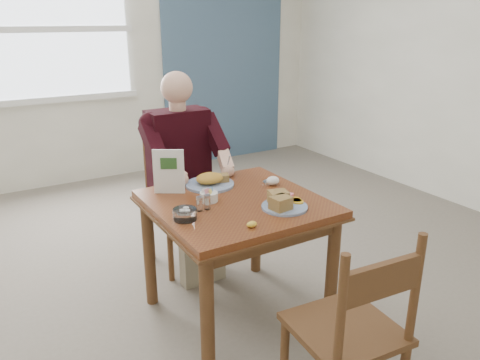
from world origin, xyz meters
TOP-DOWN VIEW (x-y plane):
  - floor at (0.00, 0.00)m, footprint 6.00×6.00m
  - wall_back at (0.00, 3.00)m, footprint 5.50×0.00m
  - accent_panel at (1.60, 2.98)m, footprint 1.60×0.02m
  - lemon_wedge at (-0.11, -0.35)m, footprint 0.07×0.06m
  - napkin at (0.32, 0.10)m, footprint 0.09×0.08m
  - metal_dish at (0.32, 0.14)m, footprint 0.11×0.11m
  - window at (-0.40, 2.97)m, footprint 1.72×0.04m
  - table at (0.00, 0.00)m, footprint 0.92×0.92m
  - chair_far at (0.00, 0.80)m, footprint 0.42×0.42m
  - chair_near at (0.01, -0.94)m, footprint 0.45×0.45m
  - diner at (0.00, 0.71)m, footprint 0.53×0.56m
  - near_plate at (0.15, -0.22)m, footprint 0.26×0.25m
  - far_plate at (-0.01, 0.28)m, footprint 0.37×0.37m
  - caddy at (-0.14, 0.06)m, footprint 0.12×0.12m
  - shakers at (-0.22, -0.03)m, footprint 0.08×0.04m
  - creamer at (-0.35, -0.09)m, footprint 0.15×0.15m
  - menu at (-0.27, 0.29)m, footprint 0.16×0.10m

SIDE VIEW (x-z plane):
  - floor at x=0.00m, z-range 0.00..0.00m
  - chair_far at x=0.00m, z-range 0.00..0.95m
  - chair_near at x=0.01m, z-range 0.00..0.95m
  - table at x=0.00m, z-range 0.26..1.01m
  - metal_dish at x=0.32m, z-range 0.75..0.76m
  - lemon_wedge at x=-0.11m, z-range 0.75..0.78m
  - napkin at x=0.32m, z-range 0.75..0.80m
  - caddy at x=-0.14m, z-range 0.74..0.81m
  - creamer at x=-0.35m, z-range 0.75..0.81m
  - far_plate at x=-0.01m, z-range 0.74..0.82m
  - near_plate at x=0.15m, z-range 0.74..0.82m
  - shakers at x=-0.22m, z-range 0.75..0.83m
  - diner at x=0.00m, z-range 0.12..1.50m
  - menu at x=-0.27m, z-range 0.75..1.01m
  - accent_panel at x=1.60m, z-range 0.00..2.80m
  - wall_back at x=0.00m, z-range -1.35..4.15m
  - window at x=-0.40m, z-range 0.89..2.31m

